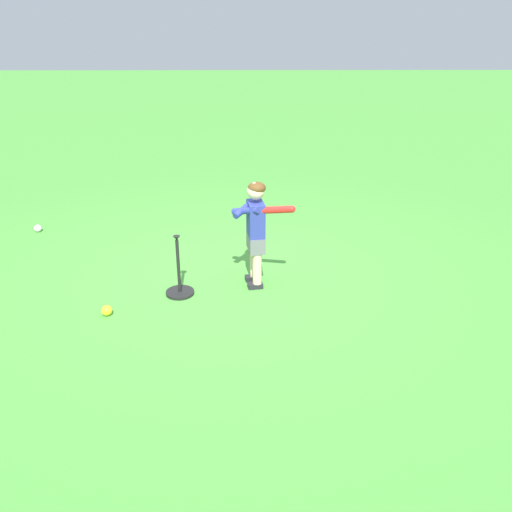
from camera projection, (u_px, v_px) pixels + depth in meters
name	position (u px, v px, depth m)	size (l,w,h in m)	color
ground_plane	(233.00, 275.00, 5.86)	(40.00, 40.00, 0.00)	#479338
child_batter	(256.00, 225.00, 5.41)	(0.61, 0.36, 1.08)	#232328
play_ball_far_right	(38.00, 228.00, 6.96)	(0.09, 0.09, 0.09)	white
play_ball_near_batter	(107.00, 311.00, 5.09)	(0.10, 0.10, 0.10)	yellow
batting_tee	(180.00, 284.00, 5.44)	(0.28, 0.28, 0.62)	black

